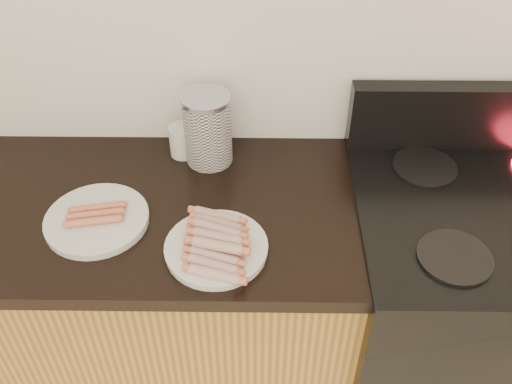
{
  "coord_description": "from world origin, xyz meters",
  "views": [
    {
      "loc": [
        0.15,
        0.59,
        1.93
      ],
      "look_at": [
        0.14,
        1.62,
        1.02
      ],
      "focal_mm": 40.0,
      "sensor_mm": 36.0,
      "label": 1
    }
  ],
  "objects_px": {
    "side_plate": "(97,220)",
    "mug": "(182,141)",
    "main_plate": "(216,249)",
    "canister": "(208,129)",
    "stove": "(461,315)"
  },
  "relations": [
    {
      "from": "main_plate",
      "to": "mug",
      "type": "bearing_deg",
      "value": 107.43
    },
    {
      "from": "stove",
      "to": "main_plate",
      "type": "height_order",
      "value": "main_plate"
    },
    {
      "from": "stove",
      "to": "side_plate",
      "type": "bearing_deg",
      "value": -177.46
    },
    {
      "from": "side_plate",
      "to": "canister",
      "type": "relative_size",
      "value": 1.24
    },
    {
      "from": "stove",
      "to": "side_plate",
      "type": "relative_size",
      "value": 3.43
    },
    {
      "from": "side_plate",
      "to": "mug",
      "type": "height_order",
      "value": "mug"
    },
    {
      "from": "main_plate",
      "to": "mug",
      "type": "distance_m",
      "value": 0.41
    },
    {
      "from": "main_plate",
      "to": "side_plate",
      "type": "xyz_separation_m",
      "value": [
        -0.31,
        0.1,
        0.0
      ]
    },
    {
      "from": "stove",
      "to": "side_plate",
      "type": "height_order",
      "value": "side_plate"
    },
    {
      "from": "main_plate",
      "to": "mug",
      "type": "height_order",
      "value": "mug"
    },
    {
      "from": "mug",
      "to": "main_plate",
      "type": "bearing_deg",
      "value": -72.57
    },
    {
      "from": "main_plate",
      "to": "mug",
      "type": "xyz_separation_m",
      "value": [
        -0.12,
        0.39,
        0.04
      ]
    },
    {
      "from": "side_plate",
      "to": "canister",
      "type": "bearing_deg",
      "value": 44.63
    },
    {
      "from": "side_plate",
      "to": "mug",
      "type": "bearing_deg",
      "value": 56.81
    },
    {
      "from": "side_plate",
      "to": "canister",
      "type": "distance_m",
      "value": 0.39
    }
  ]
}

